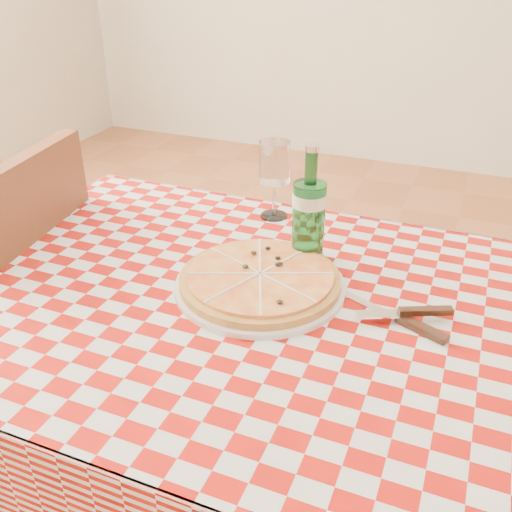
{
  "coord_description": "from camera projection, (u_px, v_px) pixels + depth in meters",
  "views": [
    {
      "loc": [
        0.35,
        -0.85,
        1.37
      ],
      "look_at": [
        -0.02,
        0.06,
        0.82
      ],
      "focal_mm": 40.0,
      "sensor_mm": 36.0,
      "label": 1
    }
  ],
  "objects": [
    {
      "name": "cutlery",
      "position": [
        398.0,
        314.0,
        1.03
      ],
      "size": [
        0.27,
        0.23,
        0.03
      ],
      "primitive_type": null,
      "rotation": [
        0.0,
        0.0,
        0.08
      ],
      "color": "silver",
      "rests_on": "tablecloth"
    },
    {
      "name": "wine_glass",
      "position": [
        274.0,
        180.0,
        1.38
      ],
      "size": [
        0.08,
        0.08,
        0.19
      ],
      "primitive_type": null,
      "rotation": [
        0.0,
        0.0,
        -0.07
      ],
      "color": "white",
      "rests_on": "tablecloth"
    },
    {
      "name": "pizza_plate",
      "position": [
        260.0,
        279.0,
        1.12
      ],
      "size": [
        0.44,
        0.44,
        0.04
      ],
      "primitive_type": null,
      "rotation": [
        0.0,
        0.0,
        0.39
      ],
      "color": "#CD9044",
      "rests_on": "tablecloth"
    },
    {
      "name": "water_bottle",
      "position": [
        309.0,
        205.0,
        1.17
      ],
      "size": [
        0.08,
        0.08,
        0.26
      ],
      "primitive_type": null,
      "rotation": [
        0.0,
        0.0,
        -0.13
      ],
      "color": "#196627",
      "rests_on": "tablecloth"
    },
    {
      "name": "chair_far",
      "position": [
        16.0,
        304.0,
        1.47
      ],
      "size": [
        0.49,
        0.49,
        0.95
      ],
      "rotation": [
        0.0,
        0.0,
        3.29
      ],
      "color": "brown",
      "rests_on": "ground"
    },
    {
      "name": "dining_table",
      "position": [
        254.0,
        340.0,
        1.15
      ],
      "size": [
        1.2,
        0.8,
        0.75
      ],
      "color": "brown",
      "rests_on": "ground"
    },
    {
      "name": "tablecloth",
      "position": [
        254.0,
        301.0,
        1.1
      ],
      "size": [
        1.3,
        0.9,
        0.01
      ],
      "primitive_type": "cube",
      "color": "#9E1009",
      "rests_on": "dining_table"
    }
  ]
}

